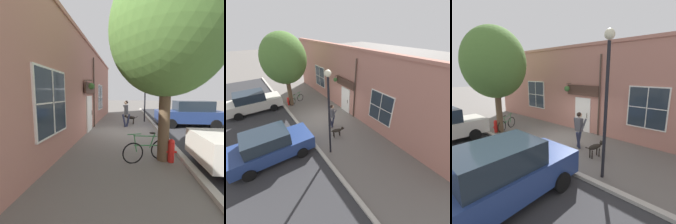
{
  "view_description": "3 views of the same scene",
  "coord_description": "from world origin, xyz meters",
  "views": [
    {
      "loc": [
        0.1,
        -8.69,
        2.2
      ],
      "look_at": [
        -0.79,
        -0.14,
        1.17
      ],
      "focal_mm": 24.0,
      "sensor_mm": 36.0,
      "label": 1
    },
    {
      "loc": [
        4.73,
        9.01,
        6.51
      ],
      "look_at": [
        0.01,
        2.07,
        1.59
      ],
      "focal_mm": 24.0,
      "sensor_mm": 36.0,
      "label": 2
    },
    {
      "loc": [
        6.48,
        6.02,
        3.55
      ],
      "look_at": [
        -0.94,
        -0.46,
        1.35
      ],
      "focal_mm": 28.0,
      "sensor_mm": 36.0,
      "label": 3
    }
  ],
  "objects": [
    {
      "name": "ground_plane",
      "position": [
        0.0,
        0.0,
        0.0
      ],
      "size": [
        90.0,
        90.0,
        0.0
      ],
      "primitive_type": "plane",
      "color": "#66605B"
    },
    {
      "name": "storefront_facade",
      "position": [
        -2.34,
        -0.01,
        2.6
      ],
      "size": [
        0.95,
        18.0,
        5.21
      ],
      "color": "#B27566",
      "rests_on": "ground_plane"
    },
    {
      "name": "pedestrian_walking",
      "position": [
        0.02,
        1.33,
        1.08
      ],
      "size": [
        0.58,
        0.59,
        1.78
      ],
      "color": "#282D47",
      "rests_on": "ground_plane"
    },
    {
      "name": "dog_on_leash",
      "position": [
        0.3,
        2.45,
        0.46
      ],
      "size": [
        1.06,
        0.41,
        0.67
      ],
      "color": "black",
      "rests_on": "ground_plane"
    },
    {
      "name": "street_tree_by_curb",
      "position": [
        1.23,
        -3.67,
        4.0
      ],
      "size": [
        3.65,
        3.28,
        6.13
      ],
      "color": "brown",
      "rests_on": "ground_plane"
    },
    {
      "name": "leaning_bicycle",
      "position": [
        0.76,
        -3.85,
        0.38
      ],
      "size": [
        1.63,
        0.69,
        0.99
      ],
      "color": "black",
      "rests_on": "ground_plane"
    },
    {
      "name": "parked_car_mid_block",
      "position": [
        4.34,
        1.97,
        0.88
      ],
      "size": [
        4.32,
        1.99,
        1.75
      ],
      "color": "navy",
      "rests_on": "ground_plane"
    },
    {
      "name": "street_lamp",
      "position": [
        1.47,
        3.43,
        3.16
      ],
      "size": [
        0.32,
        0.32,
        4.84
      ],
      "color": "black",
      "rests_on": "ground_plane"
    },
    {
      "name": "fire_hydrant",
      "position": [
        1.53,
        -3.85,
        0.4
      ],
      "size": [
        0.34,
        0.2,
        0.77
      ],
      "color": "red",
      "rests_on": "ground_plane"
    }
  ]
}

